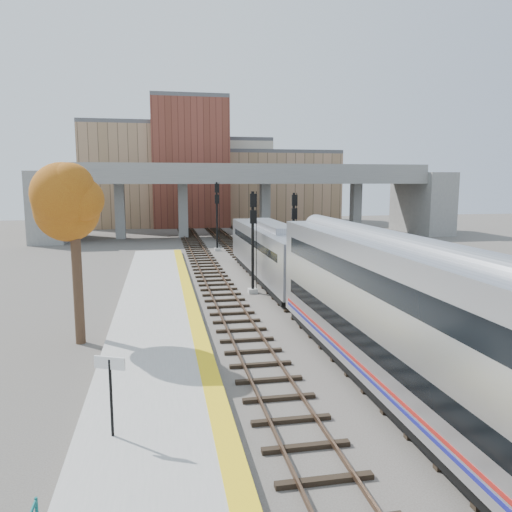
{
  "coord_description": "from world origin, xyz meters",
  "views": [
    {
      "loc": [
        -6.97,
        -21.17,
        7.3
      ],
      "look_at": [
        -0.91,
        10.29,
        2.5
      ],
      "focal_mm": 35.0,
      "sensor_mm": 36.0,
      "label": 1
    }
  ],
  "objects": [
    {
      "name": "tracks",
      "position": [
        0.93,
        12.5,
        0.08
      ],
      "size": [
        10.7,
        95.0,
        0.25
      ],
      "color": "black",
      "rests_on": "ground"
    },
    {
      "name": "car_c",
      "position": [
        16.42,
        30.29,
        0.65
      ],
      "size": [
        3.37,
        4.49,
        1.21
      ],
      "primitive_type": "imported",
      "rotation": [
        0.0,
        0.0,
        -0.46
      ],
      "color": "#99999E",
      "rests_on": "parking_lot"
    },
    {
      "name": "station_sign",
      "position": [
        -8.42,
        -7.78,
        1.98
      ],
      "size": [
        0.84,
        0.41,
        2.27
      ],
      "rotation": [
        0.0,
        0.0,
        -0.42
      ],
      "color": "black",
      "rests_on": "platform"
    },
    {
      "name": "signal_mast_far",
      "position": [
        -1.1,
        31.0,
        3.62
      ],
      "size": [
        0.6,
        0.64,
        7.23
      ],
      "color": "#9E9E99",
      "rests_on": "ground"
    },
    {
      "name": "buildings_far",
      "position": [
        1.26,
        66.57,
        7.88
      ],
      "size": [
        43.0,
        21.0,
        20.6
      ],
      "color": "#A37D5E",
      "rests_on": "ground"
    },
    {
      "name": "signal_mast_mid",
      "position": [
        3.0,
        15.46,
        3.08
      ],
      "size": [
        0.6,
        0.64,
        6.45
      ],
      "color": "#9E9E99",
      "rests_on": "ground"
    },
    {
      "name": "coach",
      "position": [
        1.0,
        -8.5,
        2.8
      ],
      "size": [
        3.03,
        25.0,
        5.0
      ],
      "color": "#A8AAB2",
      "rests_on": "ground"
    },
    {
      "name": "car_a",
      "position": [
        11.21,
        23.28,
        0.66
      ],
      "size": [
        2.09,
        3.85,
        1.24
      ],
      "primitive_type": "imported",
      "rotation": [
        0.0,
        0.0,
        -0.18
      ],
      "color": "#99999E",
      "rests_on": "parking_lot"
    },
    {
      "name": "parking_lot",
      "position": [
        14.0,
        28.0,
        0.02
      ],
      "size": [
        14.0,
        18.0,
        0.04
      ],
      "primitive_type": "cube",
      "color": "black",
      "rests_on": "ground"
    },
    {
      "name": "car_b",
      "position": [
        14.35,
        27.37,
        0.67
      ],
      "size": [
        2.79,
        4.05,
        1.26
      ],
      "primitive_type": "imported",
      "rotation": [
        0.0,
        0.0,
        0.42
      ],
      "color": "#99999E",
      "rests_on": "parking_lot"
    },
    {
      "name": "tree",
      "position": [
        -10.68,
        1.84,
        6.33
      ],
      "size": [
        3.6,
        3.6,
        8.53
      ],
      "color": "#382619",
      "rests_on": "ground"
    },
    {
      "name": "locomotive",
      "position": [
        1.0,
        14.11,
        2.28
      ],
      "size": [
        3.02,
        19.05,
        4.1
      ],
      "color": "#A8AAB2",
      "rests_on": "ground"
    },
    {
      "name": "yellow_strip",
      "position": [
        -5.35,
        0.0,
        0.35
      ],
      "size": [
        0.7,
        60.0,
        0.01
      ],
      "primitive_type": "cube",
      "color": "yellow",
      "rests_on": "platform"
    },
    {
      "name": "signal_mast_near",
      "position": [
        -1.1,
        10.39,
        3.24
      ],
      "size": [
        0.6,
        0.64,
        6.67
      ],
      "color": "#9E9E99",
      "rests_on": "ground"
    },
    {
      "name": "overpass",
      "position": [
        4.92,
        45.0,
        5.81
      ],
      "size": [
        54.0,
        12.0,
        9.5
      ],
      "color": "slate",
      "rests_on": "ground"
    },
    {
      "name": "ground",
      "position": [
        0.0,
        0.0,
        0.0
      ],
      "size": [
        160.0,
        160.0,
        0.0
      ],
      "primitive_type": "plane",
      "color": "#47423D",
      "rests_on": "ground"
    },
    {
      "name": "platform",
      "position": [
        -7.25,
        0.0,
        0.17
      ],
      "size": [
        4.5,
        60.0,
        0.35
      ],
      "primitive_type": "cube",
      "color": "#9E9E99",
      "rests_on": "ground"
    }
  ]
}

